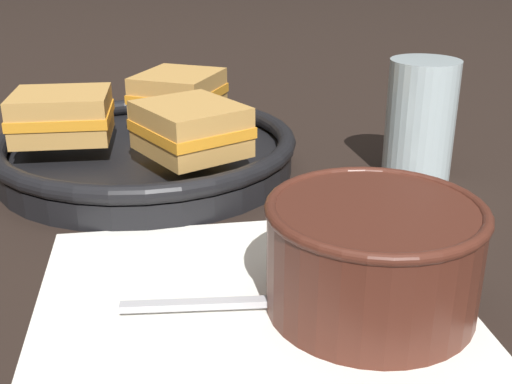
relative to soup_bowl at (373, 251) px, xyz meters
name	(u,v)px	position (x,y,z in m)	size (l,w,h in m)	color
ground_plane	(255,248)	(-0.08, 0.08, -0.04)	(4.00, 4.00, 0.00)	black
napkin	(244,298)	(-0.08, 0.01, -0.04)	(0.33, 0.30, 0.00)	white
soup_bowl	(373,251)	(0.00, 0.00, 0.00)	(0.14, 0.14, 0.08)	#4C2319
spoon	(311,300)	(-0.04, 0.00, -0.04)	(0.18, 0.04, 0.01)	#B7B7BC
skillet	(147,152)	(-0.20, 0.26, -0.02)	(0.31, 0.31, 0.04)	black
sandwich_near_left	(62,115)	(-0.28, 0.24, 0.02)	(0.11, 0.10, 0.05)	#C18E47
sandwich_near_right	(191,128)	(-0.15, 0.20, 0.02)	(0.13, 0.13, 0.05)	#C18E47
sandwich_far_left	(179,93)	(-0.18, 0.33, 0.02)	(0.11, 0.12, 0.05)	#C18E47
drinking_glass	(420,120)	(0.08, 0.26, 0.02)	(0.07, 0.07, 0.12)	silver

